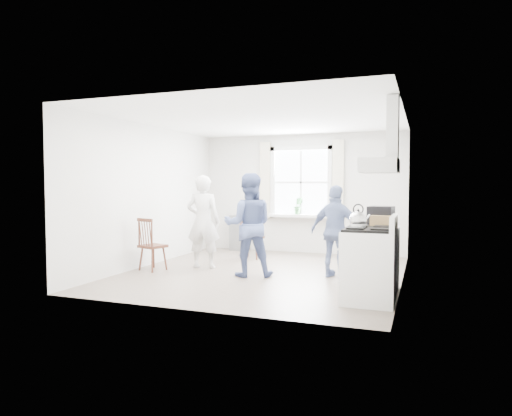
{
  "coord_description": "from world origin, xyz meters",
  "views": [
    {
      "loc": [
        2.55,
        -7.27,
        1.51
      ],
      "look_at": [
        -0.21,
        0.2,
        1.09
      ],
      "focal_mm": 32.0,
      "sensor_mm": 36.0,
      "label": 1
    }
  ],
  "objects_px": {
    "person_mid": "(249,225)",
    "low_cabinet": "(380,259)",
    "windsor_chair_b": "(148,239)",
    "person_right": "(336,231)",
    "gas_stove": "(370,264)",
    "stereo_stack": "(381,217)",
    "person_left": "(203,222)",
    "windsor_chair_a": "(250,231)"
  },
  "relations": [
    {
      "from": "stereo_stack",
      "to": "person_mid",
      "type": "relative_size",
      "value": 0.22
    },
    {
      "from": "gas_stove",
      "to": "person_mid",
      "type": "relative_size",
      "value": 0.66
    },
    {
      "from": "low_cabinet",
      "to": "person_left",
      "type": "bearing_deg",
      "value": 167.48
    },
    {
      "from": "gas_stove",
      "to": "stereo_stack",
      "type": "distance_m",
      "value": 0.89
    },
    {
      "from": "gas_stove",
      "to": "person_mid",
      "type": "distance_m",
      "value": 2.31
    },
    {
      "from": "windsor_chair_b",
      "to": "person_right",
      "type": "distance_m",
      "value": 3.22
    },
    {
      "from": "person_right",
      "to": "person_left",
      "type": "bearing_deg",
      "value": 12.23
    },
    {
      "from": "stereo_stack",
      "to": "person_right",
      "type": "distance_m",
      "value": 1.08
    },
    {
      "from": "gas_stove",
      "to": "low_cabinet",
      "type": "height_order",
      "value": "gas_stove"
    },
    {
      "from": "windsor_chair_b",
      "to": "low_cabinet",
      "type": "bearing_deg",
      "value": -1.43
    },
    {
      "from": "stereo_stack",
      "to": "person_right",
      "type": "height_order",
      "value": "person_right"
    },
    {
      "from": "low_cabinet",
      "to": "person_left",
      "type": "relative_size",
      "value": 0.54
    },
    {
      "from": "windsor_chair_b",
      "to": "person_mid",
      "type": "height_order",
      "value": "person_mid"
    },
    {
      "from": "gas_stove",
      "to": "stereo_stack",
      "type": "bearing_deg",
      "value": 83.8
    },
    {
      "from": "gas_stove",
      "to": "person_right",
      "type": "height_order",
      "value": "person_right"
    },
    {
      "from": "gas_stove",
      "to": "person_right",
      "type": "distance_m",
      "value": 1.56
    },
    {
      "from": "gas_stove",
      "to": "stereo_stack",
      "type": "relative_size",
      "value": 3.03
    },
    {
      "from": "stereo_stack",
      "to": "windsor_chair_b",
      "type": "xyz_separation_m",
      "value": [
        -3.91,
        0.12,
        -0.48
      ]
    },
    {
      "from": "gas_stove",
      "to": "person_left",
      "type": "relative_size",
      "value": 0.67
    },
    {
      "from": "person_mid",
      "to": "gas_stove",
      "type": "bearing_deg",
      "value": 133.14
    },
    {
      "from": "person_left",
      "to": "person_mid",
      "type": "height_order",
      "value": "person_mid"
    },
    {
      "from": "windsor_chair_b",
      "to": "windsor_chair_a",
      "type": "bearing_deg",
      "value": 55.78
    },
    {
      "from": "low_cabinet",
      "to": "windsor_chair_b",
      "type": "distance_m",
      "value": 3.91
    },
    {
      "from": "low_cabinet",
      "to": "stereo_stack",
      "type": "bearing_deg",
      "value": -80.2
    },
    {
      "from": "low_cabinet",
      "to": "person_right",
      "type": "xyz_separation_m",
      "value": [
        -0.75,
        0.68,
        0.3
      ]
    },
    {
      "from": "windsor_chair_a",
      "to": "person_mid",
      "type": "xyz_separation_m",
      "value": [
        0.58,
        -1.58,
        0.27
      ]
    },
    {
      "from": "gas_stove",
      "to": "windsor_chair_a",
      "type": "relative_size",
      "value": 1.19
    },
    {
      "from": "stereo_stack",
      "to": "person_right",
      "type": "bearing_deg",
      "value": 136.95
    },
    {
      "from": "person_mid",
      "to": "stereo_stack",
      "type": "bearing_deg",
      "value": 150.51
    },
    {
      "from": "person_left",
      "to": "person_mid",
      "type": "distance_m",
      "value": 1.1
    },
    {
      "from": "person_right",
      "to": "low_cabinet",
      "type": "bearing_deg",
      "value": 150.35
    },
    {
      "from": "windsor_chair_b",
      "to": "gas_stove",
      "type": "bearing_deg",
      "value": -11.73
    },
    {
      "from": "person_left",
      "to": "windsor_chair_b",
      "type": "bearing_deg",
      "value": 29.51
    },
    {
      "from": "person_mid",
      "to": "low_cabinet",
      "type": "bearing_deg",
      "value": 151.09
    },
    {
      "from": "stereo_stack",
      "to": "person_right",
      "type": "xyz_separation_m",
      "value": [
        -0.76,
        0.71,
        -0.3
      ]
    },
    {
      "from": "stereo_stack",
      "to": "windsor_chair_a",
      "type": "relative_size",
      "value": 0.39
    },
    {
      "from": "person_left",
      "to": "person_right",
      "type": "xyz_separation_m",
      "value": [
        2.4,
        -0.02,
        -0.09
      ]
    },
    {
      "from": "gas_stove",
      "to": "stereo_stack",
      "type": "xyz_separation_m",
      "value": [
        0.07,
        0.68,
        0.57
      ]
    },
    {
      "from": "gas_stove",
      "to": "stereo_stack",
      "type": "height_order",
      "value": "stereo_stack"
    },
    {
      "from": "low_cabinet",
      "to": "stereo_stack",
      "type": "height_order",
      "value": "stereo_stack"
    },
    {
      "from": "gas_stove",
      "to": "windsor_chair_a",
      "type": "xyz_separation_m",
      "value": [
        -2.63,
        2.58,
        0.09
      ]
    },
    {
      "from": "stereo_stack",
      "to": "person_mid",
      "type": "bearing_deg",
      "value": 171.35
    }
  ]
}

